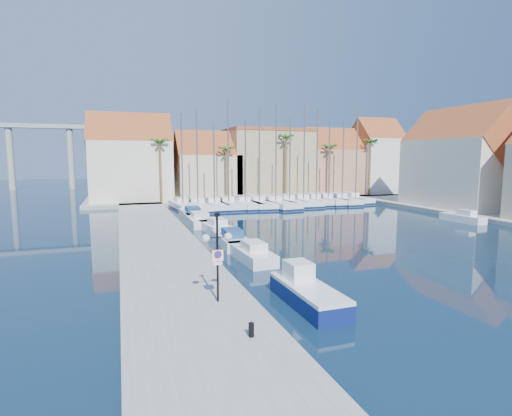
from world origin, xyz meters
The scene contains 37 objects.
ground centered at (0.00, 0.00, 0.00)m, with size 260.00×260.00×0.00m, color #081D32.
quay_west centered at (-9.00, 13.50, 0.25)m, with size 6.00×77.00×0.50m, color gray.
shore_north centered at (10.00, 48.00, 0.25)m, with size 54.00×16.00×0.50m, color gray.
lamp_post centered at (-7.73, -0.83, 3.22)m, with size 1.41×0.39×4.14m.
bollard centered at (-7.43, -4.80, 0.77)m, with size 0.21×0.21×0.53m, color black.
fishing_boat centered at (-3.43, -1.27, 0.63)m, with size 1.87×5.42×1.89m.
motorboat_west_0 centered at (-3.31, 7.65, 0.51)m, with size 2.06×5.78×1.40m.
motorboat_west_1 centered at (-3.38, 12.73, 0.51)m, with size 2.20×6.30×1.40m.
motorboat_west_2 centered at (-3.24, 18.65, 0.51)m, with size 2.46×6.07×1.40m.
motorboat_west_3 centered at (-3.92, 23.64, 0.51)m, with size 2.31×7.03×1.40m.
motorboat_west_4 centered at (-3.83, 28.47, 0.51)m, with size 2.18×6.70×1.40m.
motorboat_west_5 centered at (-3.08, 31.91, 0.51)m, with size 2.33×6.58×1.40m.
motorboat_east_1 centered at (24.01, 15.64, 0.51)m, with size 2.07×5.00×1.40m.
sailboat_0 centered at (-3.77, 36.52, 0.62)m, with size 3.02×8.79×12.92m.
sailboat_1 centered at (-1.77, 36.05, 0.59)m, with size 2.71×10.08×13.27m.
sailboat_2 centered at (0.51, 35.93, 0.58)m, with size 2.67×9.37×11.73m.
sailboat_3 centered at (2.55, 36.07, 0.63)m, with size 2.74×9.73×14.98m.
sailboat_4 centered at (5.00, 35.98, 0.58)m, with size 2.93×10.01×12.49m.
sailboat_5 centered at (7.14, 36.13, 0.59)m, with size 3.45×11.03×13.71m.
sailboat_6 centered at (9.30, 35.47, 0.58)m, with size 4.07×12.04×14.71m.
sailboat_7 centered at (11.87, 36.11, 0.60)m, with size 2.88×9.75×12.94m.
sailboat_8 centered at (14.20, 36.22, 0.61)m, with size 3.30×10.40×14.81m.
sailboat_9 centered at (16.40, 36.33, 0.63)m, with size 2.61×9.04×14.16m.
sailboat_10 centered at (18.44, 36.41, 0.59)m, with size 2.83×9.96×13.13m.
sailboat_11 centered at (20.59, 35.87, 0.59)m, with size 2.98×9.65×12.41m.
sailboat_12 centered at (23.27, 36.32, 0.66)m, with size 2.55×8.23×14.34m.
building_0 centered at (-10.00, 47.00, 6.52)m, with size 12.30×9.00×13.50m.
building_1 centered at (2.00, 47.00, 5.30)m, with size 10.30×8.00×11.00m.
building_2 centered at (13.00, 48.00, 6.26)m, with size 14.20×10.20×11.50m.
building_3 centered at (25.00, 47.00, 5.86)m, with size 10.30×8.00×12.00m.
building_4 centered at (34.00, 46.00, 6.97)m, with size 8.30×8.00×14.00m.
building_6 centered at (32.00, 24.00, 6.52)m, with size 9.00×14.30×13.50m.
palm_0 centered at (-6.00, 42.00, 9.08)m, with size 2.60×2.60×10.15m.
palm_1 centered at (4.00, 42.00, 8.14)m, with size 2.60×2.60×9.15m.
palm_2 centered at (14.00, 42.00, 10.02)m, with size 2.60×2.60×11.15m.
palm_3 centered at (22.00, 42.00, 8.61)m, with size 2.60×2.60×9.65m.
palm_4 centered at (30.00, 42.00, 9.55)m, with size 2.60×2.60×10.65m.
Camera 1 is at (-11.82, -18.13, 7.08)m, focal length 28.00 mm.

